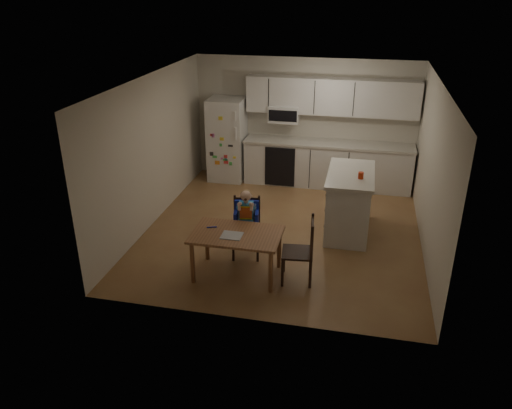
{
  "coord_description": "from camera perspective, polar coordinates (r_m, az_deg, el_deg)",
  "views": [
    {
      "loc": [
        1.18,
        -7.45,
        3.87
      ],
      "look_at": [
        -0.26,
        -0.92,
        0.85
      ],
      "focal_mm": 35.0,
      "sensor_mm": 36.0,
      "label": 1
    }
  ],
  "objects": [
    {
      "name": "room",
      "position": [
        8.43,
        3.81,
        6.14
      ],
      "size": [
        4.52,
        5.01,
        2.51
      ],
      "color": "brown",
      "rests_on": "ground"
    },
    {
      "name": "refrigerator",
      "position": [
        10.42,
        -3.31,
        7.43
      ],
      "size": [
        0.72,
        0.7,
        1.7
      ],
      "primitive_type": "cube",
      "color": "silver",
      "rests_on": "ground"
    },
    {
      "name": "kitchen_run",
      "position": [
        10.16,
        8.13,
        6.93
      ],
      "size": [
        3.37,
        0.62,
        2.15
      ],
      "color": "silver",
      "rests_on": "ground"
    },
    {
      "name": "kitchen_island",
      "position": [
        8.35,
        10.56,
        0.25
      ],
      "size": [
        0.74,
        1.41,
        1.04
      ],
      "color": "silver",
      "rests_on": "ground"
    },
    {
      "name": "red_cup",
      "position": [
        7.93,
        11.9,
        3.27
      ],
      "size": [
        0.08,
        0.08,
        0.1
      ],
      "primitive_type": "cylinder",
      "color": "red",
      "rests_on": "kitchen_island"
    },
    {
      "name": "dining_table",
      "position": [
        6.96,
        -2.23,
        -3.96
      ],
      "size": [
        1.24,
        0.8,
        0.66
      ],
      "color": "brown",
      "rests_on": "ground"
    },
    {
      "name": "napkin",
      "position": [
        6.85,
        -2.79,
        -3.56
      ],
      "size": [
        0.28,
        0.25,
        0.01
      ],
      "primitive_type": "cube",
      "color": "#A1A0A5",
      "rests_on": "dining_table"
    },
    {
      "name": "toddler_spoon",
      "position": [
        7.09,
        -5.18,
        -2.59
      ],
      "size": [
        0.12,
        0.06,
        0.02
      ],
      "primitive_type": "cylinder",
      "rotation": [
        0.0,
        1.57,
        0.35
      ],
      "color": "#1A2AAB",
      "rests_on": "dining_table"
    },
    {
      "name": "chair_booster",
      "position": [
        7.46,
        -1.11,
        -1.27
      ],
      "size": [
        0.46,
        0.46,
        1.08
      ],
      "rotation": [
        0.0,
        0.0,
        0.16
      ],
      "color": "black",
      "rests_on": "ground"
    },
    {
      "name": "chair_side",
      "position": [
        6.88,
        5.57,
        -4.8
      ],
      "size": [
        0.46,
        0.46,
        0.95
      ],
      "rotation": [
        0.0,
        0.0,
        -1.46
      ],
      "color": "black",
      "rests_on": "ground"
    }
  ]
}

